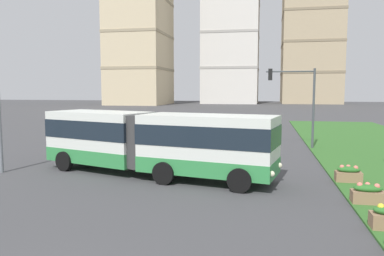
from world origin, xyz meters
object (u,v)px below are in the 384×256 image
at_px(traffic_light_far_right, 297,94).
at_px(apartment_tower_westcentre, 232,19).
at_px(articulated_bus, 154,141).
at_px(flower_planter_4, 348,174).
at_px(apartment_tower_west, 139,19).
at_px(flower_planter_3, 368,193).
at_px(apartment_tower_centre, 312,15).
at_px(car_silver_hatch, 106,140).

xyz_separation_m(traffic_light_far_right, apartment_tower_westcentre, (-12.62, 87.88, 21.14)).
bearing_deg(articulated_bus, apartment_tower_westcentre, 93.07).
distance_m(flower_planter_4, apartment_tower_west, 94.15).
xyz_separation_m(flower_planter_3, apartment_tower_centre, (9.28, 104.53, 25.52)).
relative_size(articulated_bus, apartment_tower_west, 0.26).
distance_m(traffic_light_far_right, apartment_tower_west, 84.18).
height_order(car_silver_hatch, apartment_tower_westcentre, apartment_tower_westcentre).
xyz_separation_m(apartment_tower_west, apartment_tower_centre, (47.29, 18.28, 2.64)).
distance_m(articulated_bus, flower_planter_3, 9.47).
bearing_deg(apartment_tower_west, traffic_light_far_right, -63.53).
relative_size(flower_planter_3, apartment_tower_west, 0.02).
bearing_deg(flower_planter_4, flower_planter_3, -90.00).
xyz_separation_m(flower_planter_4, apartment_tower_westcentre, (-14.12, 97.60, 24.55)).
bearing_deg(apartment_tower_centre, apartment_tower_west, -158.86).
height_order(car_silver_hatch, apartment_tower_west, apartment_tower_west).
relative_size(car_silver_hatch, traffic_light_far_right, 0.82).
height_order(car_silver_hatch, apartment_tower_centre, apartment_tower_centre).
relative_size(flower_planter_3, apartment_tower_westcentre, 0.02).
distance_m(car_silver_hatch, apartment_tower_west, 83.76).
bearing_deg(traffic_light_far_right, flower_planter_4, -81.22).
height_order(articulated_bus, flower_planter_3, articulated_bus).
bearing_deg(flower_planter_3, articulated_bus, 161.00).
relative_size(articulated_bus, traffic_light_far_right, 2.16).
height_order(traffic_light_far_right, apartment_tower_centre, apartment_tower_centre).
relative_size(apartment_tower_west, apartment_tower_centre, 0.90).
bearing_deg(traffic_light_far_right, apartment_tower_west, 116.47).
distance_m(apartment_tower_westcentre, apartment_tower_centre, 23.72).
xyz_separation_m(traffic_light_far_right, apartment_tower_centre, (10.79, 91.60, 22.11)).
relative_size(flower_planter_3, flower_planter_4, 1.00).
relative_size(flower_planter_4, apartment_tower_westcentre, 0.02).
bearing_deg(flower_planter_4, apartment_tower_westcentre, 98.23).
distance_m(articulated_bus, traffic_light_far_right, 12.52).
xyz_separation_m(articulated_bus, flower_planter_4, (8.88, 0.15, -1.23)).
height_order(flower_planter_4, traffic_light_far_right, traffic_light_far_right).
bearing_deg(traffic_light_far_right, apartment_tower_westcentre, 98.17).
bearing_deg(articulated_bus, flower_planter_4, 0.97).
relative_size(articulated_bus, flower_planter_4, 10.94).
bearing_deg(flower_planter_4, car_silver_hatch, 156.84).
bearing_deg(flower_planter_3, apartment_tower_west, 113.78).
bearing_deg(traffic_light_far_right, apartment_tower_centre, 83.28).
bearing_deg(car_silver_hatch, articulated_bus, -50.01).
bearing_deg(flower_planter_3, apartment_tower_westcentre, 97.97).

